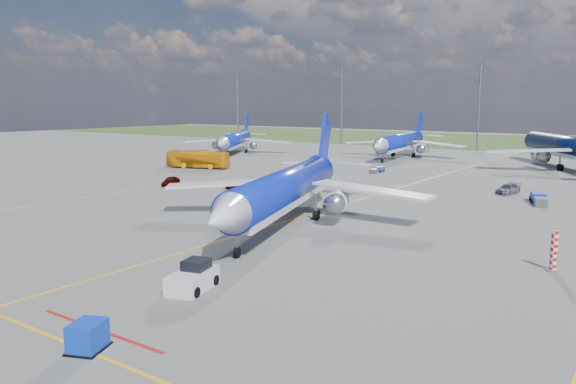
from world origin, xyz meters
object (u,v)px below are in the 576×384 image
Objects in this scene: uld_container at (88,336)px; baggage_tug_w at (539,199)px; service_car_b at (238,186)px; baggage_tug_c at (377,170)px; warning_post at (554,251)px; pushback_tug at (193,278)px; main_airliner at (286,223)px; service_car_a at (171,181)px; bg_jet_nnw at (400,158)px; bg_jet_nw at (235,154)px; apron_bus at (198,159)px; service_car_c at (508,189)px; bg_jet_n at (568,169)px.

baggage_tug_w is at bearing 57.96° from uld_container.
service_car_b is 30.47m from baggage_tug_c.
uld_container is 0.43× the size of service_car_b.
warning_post is at bearing -96.10° from service_car_b.
uld_container is (2.28, -9.73, -0.04)m from pushback_tug.
uld_container reaches higher than service_car_b.
pushback_tug is at bearing 80.82° from uld_container.
warning_post is at bearing -23.18° from main_airliner.
main_airliner reaches higher than service_car_a.
bg_jet_nnw is 6.77× the size of pushback_tug.
service_car_a is at bearing -121.21° from baggage_tug_c.
bg_jet_nw is at bearing -167.03° from bg_jet_nnw.
baggage_tug_c is (30.75, 13.19, -1.24)m from apron_bus.
service_car_c is (4.70, 62.67, -0.06)m from uld_container.
service_car_b is at bearing 159.63° from warning_post.
baggage_tug_w is (37.10, 12.83, -0.00)m from service_car_b.
apron_bus is at bearing -91.81° from bg_jet_nw.
bg_jet_nw reaches higher than service_car_a.
bg_jet_n is at bearing 41.97° from baggage_tug_c.
service_car_c is (32.86, -38.77, 0.66)m from bg_jet_nnw.
service_car_b is at bearing 123.86° from main_airliner.
apron_bus is at bearing 69.46° from service_car_b.
pushback_tug is 1.30× the size of baggage_tug_c.
main_airliner reaches higher than bg_jet_nnw.
bg_jet_n is 10.26× the size of baggage_tug_c.
baggage_tug_c is (7.92, -27.71, 0.45)m from bg_jet_nnw.
pushback_tug is (-8.64, -89.72, 0.76)m from bg_jet_n.
service_car_b is (10.83, 2.57, -0.12)m from service_car_a.
pushback_tug is at bearing -129.60° from service_car_b.
bg_jet_nnw is at bearing 113.35° from baggage_tug_w.
bg_jet_nnw is at bearing 55.56° from service_car_a.
apron_bus is 55.74m from service_car_c.
baggage_tug_c is (-17.97, 64.00, -0.31)m from pushback_tug.
service_car_c is at bearing 114.22° from baggage_tug_w.
baggage_tug_c is at bearing 90.48° from pushback_tug.
main_airliner is (55.83, -57.68, 0.00)m from bg_jet_nw.
bg_jet_nnw is at bearing -37.28° from bg_jet_n.
main_airliner is at bearing -141.88° from baggage_tug_w.
baggage_tug_w is (60.72, -3.60, -1.11)m from apron_bus.
service_car_c is (55.69, 2.13, -1.04)m from apron_bus.
pushback_tug is 1.38× the size of service_car_a.
main_airliner reaches higher than service_car_c.
bg_jet_n is 36.83m from service_car_c.
pushback_tug is 0.47× the size of apron_bus.
bg_jet_nnw is 74.00m from main_airliner.
bg_jet_nw is 20.50× the size of uld_container.
bg_jet_n is 1.10× the size of main_airliner.
baggage_tug_c is (-24.94, 11.06, -0.20)m from service_car_c.
bg_jet_nw reaches higher than pushback_tug.
apron_bus is (13.87, -27.09, 1.70)m from bg_jet_nw.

